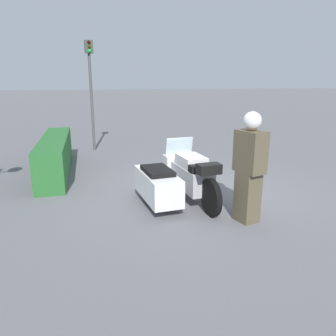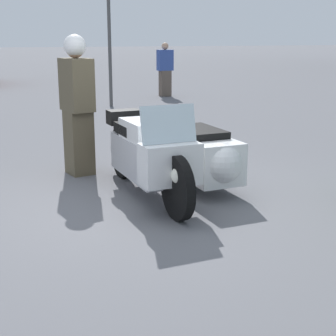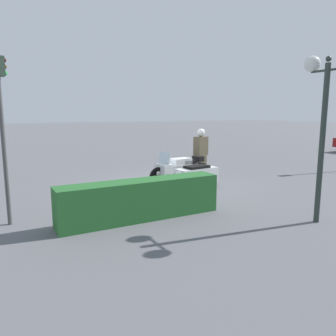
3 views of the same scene
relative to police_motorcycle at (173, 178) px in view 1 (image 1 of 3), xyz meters
The scene contains 5 objects.
ground_plane 0.86m from the police_motorcycle, 56.89° to the right, with size 160.00×160.00×0.00m, color slate.
police_motorcycle is the anchor object (origin of this frame).
officer_rider 1.68m from the police_motorcycle, 142.17° to the right, with size 0.57×0.43×1.88m.
hedge_bush_curbside 3.68m from the police_motorcycle, 41.71° to the left, with size 3.86×0.64×0.92m, color #28662D.
traffic_light_near 5.92m from the police_motorcycle, 14.43° to the left, with size 0.22×0.28×3.59m.
Camera 1 is at (-6.42, 2.18, 2.36)m, focal length 35.00 mm.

